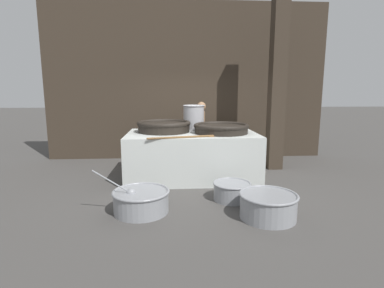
{
  "coord_description": "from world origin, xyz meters",
  "views": [
    {
      "loc": [
        -0.44,
        -6.63,
        1.94
      ],
      "look_at": [
        0.0,
        0.0,
        0.77
      ],
      "focal_mm": 28.0,
      "sensor_mm": 36.0,
      "label": 1
    }
  ],
  "objects_px": {
    "giant_wok_far": "(221,128)",
    "prep_bowl_vegetables": "(141,200)",
    "stock_pot": "(194,117)",
    "cook": "(201,131)",
    "giant_wok_near": "(164,126)",
    "prep_bowl_extra": "(268,205)",
    "prep_bowl_meat": "(232,190)"
  },
  "relations": [
    {
      "from": "giant_wok_far",
      "to": "prep_bowl_vegetables",
      "type": "bearing_deg",
      "value": -130.28
    },
    {
      "from": "giant_wok_far",
      "to": "stock_pot",
      "type": "distance_m",
      "value": 0.89
    },
    {
      "from": "stock_pot",
      "to": "cook",
      "type": "xyz_separation_m",
      "value": [
        0.23,
        0.56,
        -0.42
      ]
    },
    {
      "from": "prep_bowl_vegetables",
      "to": "stock_pot",
      "type": "bearing_deg",
      "value": 67.83
    },
    {
      "from": "giant_wok_near",
      "to": "prep_bowl_extra",
      "type": "height_order",
      "value": "giant_wok_near"
    },
    {
      "from": "cook",
      "to": "prep_bowl_vegetables",
      "type": "relative_size",
      "value": 1.39
    },
    {
      "from": "cook",
      "to": "prep_bowl_vegetables",
      "type": "height_order",
      "value": "cook"
    },
    {
      "from": "prep_bowl_meat",
      "to": "prep_bowl_extra",
      "type": "bearing_deg",
      "value": -63.9
    },
    {
      "from": "giant_wok_near",
      "to": "stock_pot",
      "type": "bearing_deg",
      "value": 27.99
    },
    {
      "from": "giant_wok_near",
      "to": "giant_wok_far",
      "type": "xyz_separation_m",
      "value": [
        1.28,
        -0.28,
        -0.02
      ]
    },
    {
      "from": "stock_pot",
      "to": "prep_bowl_vegetables",
      "type": "xyz_separation_m",
      "value": [
        -1.04,
        -2.55,
        -1.12
      ]
    },
    {
      "from": "giant_wok_far",
      "to": "stock_pot",
      "type": "height_order",
      "value": "stock_pot"
    },
    {
      "from": "giant_wok_far",
      "to": "prep_bowl_vegetables",
      "type": "height_order",
      "value": "giant_wok_far"
    },
    {
      "from": "prep_bowl_vegetables",
      "to": "cook",
      "type": "bearing_deg",
      "value": 67.77
    },
    {
      "from": "giant_wok_near",
      "to": "prep_bowl_vegetables",
      "type": "relative_size",
      "value": 1.02
    },
    {
      "from": "giant_wok_far",
      "to": "prep_bowl_extra",
      "type": "bearing_deg",
      "value": -80.49
    },
    {
      "from": "cook",
      "to": "prep_bowl_meat",
      "type": "distance_m",
      "value": 2.77
    },
    {
      "from": "prep_bowl_extra",
      "to": "prep_bowl_meat",
      "type": "bearing_deg",
      "value": 116.1
    },
    {
      "from": "giant_wok_near",
      "to": "giant_wok_far",
      "type": "distance_m",
      "value": 1.31
    },
    {
      "from": "prep_bowl_meat",
      "to": "prep_bowl_extra",
      "type": "xyz_separation_m",
      "value": [
        0.4,
        -0.82,
        0.04
      ]
    },
    {
      "from": "stock_pot",
      "to": "prep_bowl_meat",
      "type": "height_order",
      "value": "stock_pot"
    },
    {
      "from": "cook",
      "to": "prep_bowl_meat",
      "type": "relative_size",
      "value": 2.42
    },
    {
      "from": "giant_wok_far",
      "to": "prep_bowl_extra",
      "type": "relative_size",
      "value": 1.35
    },
    {
      "from": "stock_pot",
      "to": "cook",
      "type": "relative_size",
      "value": 0.35
    },
    {
      "from": "giant_wok_near",
      "to": "prep_bowl_meat",
      "type": "xyz_separation_m",
      "value": [
        1.25,
        -1.72,
        -0.98
      ]
    },
    {
      "from": "giant_wok_far",
      "to": "prep_bowl_meat",
      "type": "xyz_separation_m",
      "value": [
        -0.02,
        -1.44,
        -0.96
      ]
    },
    {
      "from": "giant_wok_near",
      "to": "giant_wok_far",
      "type": "height_order",
      "value": "giant_wok_near"
    },
    {
      "from": "giant_wok_near",
      "to": "stock_pot",
      "type": "xyz_separation_m",
      "value": [
        0.71,
        0.38,
        0.17
      ]
    },
    {
      "from": "stock_pot",
      "to": "prep_bowl_vegetables",
      "type": "height_order",
      "value": "stock_pot"
    },
    {
      "from": "giant_wok_far",
      "to": "prep_bowl_extra",
      "type": "height_order",
      "value": "giant_wok_far"
    },
    {
      "from": "stock_pot",
      "to": "prep_bowl_vegetables",
      "type": "relative_size",
      "value": 0.49
    },
    {
      "from": "giant_wok_far",
      "to": "stock_pot",
      "type": "relative_size",
      "value": 2.07
    }
  ]
}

